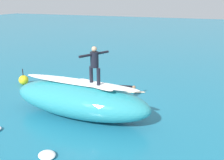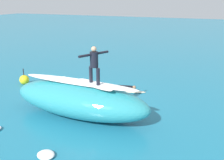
{
  "view_description": "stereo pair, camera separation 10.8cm",
  "coord_description": "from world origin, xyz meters",
  "px_view_note": "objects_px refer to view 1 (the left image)",
  "views": [
    {
      "loc": [
        -5.8,
        10.88,
        5.18
      ],
      "look_at": [
        -1.07,
        -0.25,
        1.26
      ],
      "focal_mm": 40.91,
      "sensor_mm": 36.0,
      "label": 1
    },
    {
      "loc": [
        -5.9,
        10.84,
        5.18
      ],
      "look_at": [
        -1.07,
        -0.25,
        1.26
      ],
      "focal_mm": 40.91,
      "sensor_mm": 36.0,
      "label": 2
    }
  ],
  "objects_px": {
    "surfer_riding": "(94,62)",
    "surfer_paddling": "(122,88)",
    "surfboard_riding": "(95,84)",
    "surfboard_paddling": "(125,91)",
    "buoy_marker": "(24,80)"
  },
  "relations": [
    {
      "from": "surfer_riding",
      "to": "surfer_paddling",
      "type": "bearing_deg",
      "value": -63.77
    },
    {
      "from": "surfer_riding",
      "to": "surfer_paddling",
      "type": "distance_m",
      "value": 4.48
    },
    {
      "from": "surfboard_riding",
      "to": "surfboard_paddling",
      "type": "height_order",
      "value": "surfboard_riding"
    },
    {
      "from": "surfboard_riding",
      "to": "surfer_paddling",
      "type": "distance_m",
      "value": 4.04
    },
    {
      "from": "surfer_riding",
      "to": "surfboard_paddling",
      "type": "relative_size",
      "value": 0.68
    },
    {
      "from": "buoy_marker",
      "to": "surfer_riding",
      "type": "bearing_deg",
      "value": 158.17
    },
    {
      "from": "surfer_paddling",
      "to": "buoy_marker",
      "type": "xyz_separation_m",
      "value": [
        6.09,
        1.27,
        0.1
      ]
    },
    {
      "from": "surfer_riding",
      "to": "buoy_marker",
      "type": "height_order",
      "value": "surfer_riding"
    },
    {
      "from": "surfboard_riding",
      "to": "buoy_marker",
      "type": "bearing_deg",
      "value": 2.01
    },
    {
      "from": "surfboard_paddling",
      "to": "surfer_paddling",
      "type": "bearing_deg",
      "value": -180.0
    },
    {
      "from": "surfboard_riding",
      "to": "surfer_paddling",
      "type": "height_order",
      "value": "surfboard_riding"
    },
    {
      "from": "surfboard_riding",
      "to": "surfer_paddling",
      "type": "relative_size",
      "value": 1.23
    },
    {
      "from": "surfboard_riding",
      "to": "surfer_riding",
      "type": "bearing_deg",
      "value": -66.16
    },
    {
      "from": "surfer_riding",
      "to": "surfboard_paddling",
      "type": "xyz_separation_m",
      "value": [
        0.02,
        -3.8,
        -2.57
      ]
    },
    {
      "from": "surfer_paddling",
      "to": "surfboard_riding",
      "type": "bearing_deg",
      "value": -100.29
    }
  ]
}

